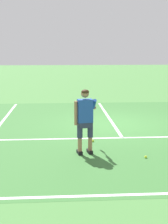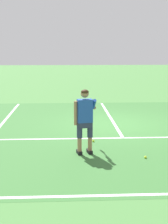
{
  "view_description": "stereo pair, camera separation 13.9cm",
  "coord_description": "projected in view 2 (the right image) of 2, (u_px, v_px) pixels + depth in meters",
  "views": [
    {
      "loc": [
        -1.85,
        -11.77,
        2.78
      ],
      "look_at": [
        -1.27,
        -3.03,
        1.05
      ],
      "focal_mm": 53.15,
      "sensor_mm": 36.0,
      "label": 1
    },
    {
      "loc": [
        -1.71,
        -11.78,
        2.78
      ],
      "look_at": [
        -1.27,
        -3.03,
        1.05
      ],
      "focal_mm": 53.15,
      "sensor_mm": 36.0,
      "label": 2
    }
  ],
  "objects": [
    {
      "name": "tennis_player",
      "position": [
        85.0,
        117.0,
        8.58
      ],
      "size": [
        0.59,
        1.19,
        1.71
      ],
      "color": "black",
      "rests_on": "ground"
    },
    {
      "name": "ground_plane",
      "position": [
        114.0,
        124.0,
        12.16
      ],
      "size": [
        80.0,
        80.0,
        0.0
      ],
      "primitive_type": "plane",
      "color": "#477F3D"
    },
    {
      "name": "line_centre_service",
      "position": [
        110.0,
        117.0,
        13.4
      ],
      "size": [
        0.1,
        6.4,
        0.01
      ],
      "primitive_type": "cube",
      "color": "white",
      "rests_on": "ground"
    },
    {
      "name": "line_baseline",
      "position": [
        158.0,
        194.0,
        6.34
      ],
      "size": [
        10.98,
        0.1,
        0.01
      ],
      "primitive_type": "cube",
      "color": "white",
      "rests_on": "ground"
    },
    {
      "name": "court_inner_surface",
      "position": [
        117.0,
        129.0,
        11.44
      ],
      "size": [
        10.98,
        10.81,
        0.0
      ],
      "primitive_type": "cube",
      "color": "#387033",
      "rests_on": "ground"
    },
    {
      "name": "tennis_ball_near_feet",
      "position": [
        93.0,
        141.0,
        9.83
      ],
      "size": [
        0.07,
        0.07,
        0.07
      ],
      "primitive_type": "sphere",
      "color": "#CCE02D",
      "rests_on": "ground"
    },
    {
      "name": "line_service",
      "position": [
        123.0,
        138.0,
        10.26
      ],
      "size": [
        8.23,
        0.1,
        0.01
      ],
      "primitive_type": "cube",
      "color": "white",
      "rests_on": "ground"
    },
    {
      "name": "tennis_ball_by_baseline",
      "position": [
        145.0,
        157.0,
        8.38
      ],
      "size": [
        0.07,
        0.07,
        0.07
      ],
      "primitive_type": "sphere",
      "color": "#CCE02D",
      "rests_on": "ground"
    }
  ]
}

